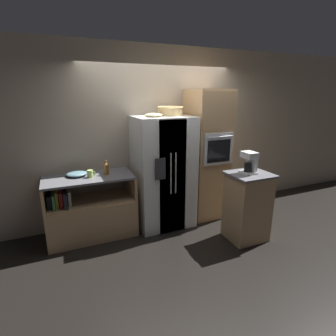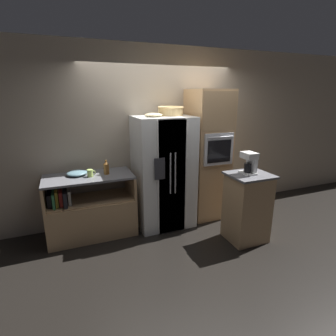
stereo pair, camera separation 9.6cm
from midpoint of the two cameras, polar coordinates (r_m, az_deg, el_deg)
The scene contains 12 objects.
ground_plane at distance 4.45m, azimuth -0.31°, elevation -11.77°, with size 20.00×20.00×0.00m, color black.
wall_back at distance 4.41m, azimuth -2.63°, elevation 7.19°, with size 12.00×0.06×2.80m.
counter_left at distance 4.13m, azimuth -17.13°, elevation -9.55°, with size 1.25×0.63×0.93m.
refrigerator at distance 4.13m, azimuth -1.68°, elevation -0.92°, with size 0.87×0.76×1.74m.
wall_oven at distance 4.46m, azimuth 7.80°, elevation 2.89°, with size 0.61×0.71×2.14m.
island_counter at distance 3.96m, azimuth 16.17°, elevation -8.03°, with size 0.57×0.52×1.00m.
wicker_basket at distance 4.10m, azimuth -0.18°, elevation 12.40°, with size 0.40×0.40×0.14m.
fruit_bowl at distance 3.87m, azimuth -3.89°, elevation 11.47°, with size 0.26×0.26×0.06m.
bottle_tall at distance 3.91m, azimuth -13.98°, elevation -0.01°, with size 0.08×0.08×0.21m.
mug at distance 3.86m, azimuth -17.23°, elevation -1.19°, with size 0.12×0.08×0.10m.
mixing_bowl at distance 3.99m, azimuth -19.92°, elevation -1.17°, with size 0.29×0.29×0.07m.
coffee_maker at distance 3.76m, azimuth 16.72°, elevation 1.37°, with size 0.16×0.21×0.30m.
Camera 1 is at (-1.57, -3.62, 2.07)m, focal length 28.00 mm.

